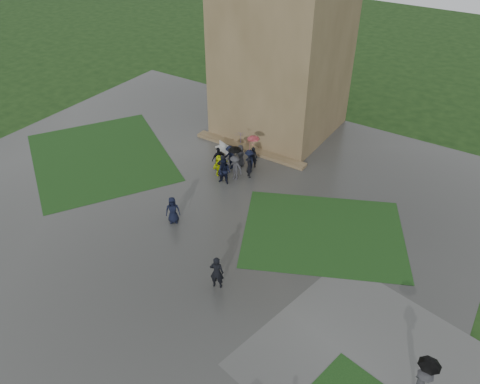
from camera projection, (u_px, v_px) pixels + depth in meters
The scene contains 11 objects.
ground at pixel (152, 228), 27.07m from camera, with size 120.00×120.00×0.00m, color black.
plaza at pixel (174, 210), 28.43m from camera, with size 34.00×34.00×0.02m, color #343532.
lawn_inset_left at pixel (101, 157), 33.57m from camera, with size 11.00×9.00×0.01m, color #153512.
lawn_inset_right at pixel (323, 233), 26.69m from camera, with size 9.00×7.00×0.01m, color #153512.
tower at pixel (285, 10), 32.13m from camera, with size 8.00×8.00×18.00m, color brown.
tower_plinth at pixel (249, 149), 34.24m from camera, with size 9.00×0.80×0.22m, color brown.
bench at pixel (224, 149), 33.61m from camera, with size 1.48×0.87×0.82m.
visitor_cluster at pixel (234, 159), 31.22m from camera, with size 3.02×3.46×2.51m.
pedestrian_mid at pixel (173, 210), 27.05m from camera, with size 0.83×0.57×1.70m, color black.
pedestrian_near at pixel (217, 272), 22.81m from camera, with size 0.69×0.45×1.89m, color black.
pedestrian_path at pixel (424, 380), 17.77m from camera, with size 1.08×1.24×2.37m.
Camera 1 is at (15.66, -14.73, 17.34)m, focal length 35.00 mm.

